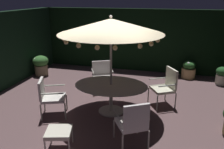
{
  "coord_description": "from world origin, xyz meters",
  "views": [
    {
      "loc": [
        1.66,
        -5.48,
        2.92
      ],
      "look_at": [
        0.16,
        -0.03,
        1.0
      ],
      "focal_mm": 37.7,
      "sensor_mm": 36.0,
      "label": 1
    }
  ],
  "objects_px": {
    "patio_chair_southeast": "(49,95)",
    "potted_plant_right_far": "(222,75)",
    "patio_dining_table": "(111,89)",
    "patio_umbrella": "(111,26)",
    "patio_chair_north": "(133,122)",
    "patio_chair_east": "(102,74)",
    "ottoman_footrest": "(59,133)",
    "potted_plant_back_left": "(41,65)",
    "patio_chair_northeast": "(166,85)",
    "potted_plant_front_corner": "(189,70)"
  },
  "relations": [
    {
      "from": "patio_chair_north",
      "to": "ottoman_footrest",
      "type": "height_order",
      "value": "patio_chair_north"
    },
    {
      "from": "patio_chair_northeast",
      "to": "potted_plant_back_left",
      "type": "bearing_deg",
      "value": 163.96
    },
    {
      "from": "patio_umbrella",
      "to": "potted_plant_back_left",
      "type": "bearing_deg",
      "value": 147.39
    },
    {
      "from": "patio_chair_southeast",
      "to": "ottoman_footrest",
      "type": "height_order",
      "value": "patio_chair_southeast"
    },
    {
      "from": "potted_plant_right_far",
      "to": "ottoman_footrest",
      "type": "bearing_deg",
      "value": -127.71
    },
    {
      "from": "potted_plant_front_corner",
      "to": "patio_chair_north",
      "type": "bearing_deg",
      "value": -104.67
    },
    {
      "from": "patio_chair_southeast",
      "to": "ottoman_footrest",
      "type": "xyz_separation_m",
      "value": [
        0.89,
        -1.23,
        -0.18
      ]
    },
    {
      "from": "patio_dining_table",
      "to": "patio_chair_northeast",
      "type": "xyz_separation_m",
      "value": [
        1.34,
        0.8,
        -0.03
      ]
    },
    {
      "from": "patio_dining_table",
      "to": "patio_chair_east",
      "type": "xyz_separation_m",
      "value": [
        -0.69,
        1.39,
        -0.1
      ]
    },
    {
      "from": "patio_dining_table",
      "to": "potted_plant_back_left",
      "type": "xyz_separation_m",
      "value": [
        -3.35,
        2.14,
        -0.21
      ]
    },
    {
      "from": "patio_dining_table",
      "to": "patio_chair_southeast",
      "type": "xyz_separation_m",
      "value": [
        -1.43,
        -0.6,
        -0.07
      ]
    },
    {
      "from": "patio_umbrella",
      "to": "patio_chair_east",
      "type": "height_order",
      "value": "patio_umbrella"
    },
    {
      "from": "potted_plant_back_left",
      "to": "ottoman_footrest",
      "type": "bearing_deg",
      "value": -54.73
    },
    {
      "from": "patio_chair_east",
      "to": "potted_plant_back_left",
      "type": "relative_size",
      "value": 1.2
    },
    {
      "from": "patio_dining_table",
      "to": "potted_plant_back_left",
      "type": "relative_size",
      "value": 2.46
    },
    {
      "from": "patio_chair_southeast",
      "to": "potted_plant_right_far",
      "type": "xyz_separation_m",
      "value": [
        4.55,
        3.51,
        -0.24
      ]
    },
    {
      "from": "patio_dining_table",
      "to": "patio_chair_north",
      "type": "distance_m",
      "value": 1.56
    },
    {
      "from": "potted_plant_front_corner",
      "to": "potted_plant_back_left",
      "type": "bearing_deg",
      "value": -167.73
    },
    {
      "from": "patio_umbrella",
      "to": "potted_plant_right_far",
      "type": "distance_m",
      "value": 4.67
    },
    {
      "from": "patio_dining_table",
      "to": "patio_chair_north",
      "type": "relative_size",
      "value": 1.87
    },
    {
      "from": "patio_chair_north",
      "to": "patio_chair_northeast",
      "type": "relative_size",
      "value": 0.96
    },
    {
      "from": "patio_dining_table",
      "to": "patio_chair_east",
      "type": "bearing_deg",
      "value": 116.39
    },
    {
      "from": "potted_plant_front_corner",
      "to": "patio_umbrella",
      "type": "bearing_deg",
      "value": -121.53
    },
    {
      "from": "potted_plant_right_far",
      "to": "patio_chair_southeast",
      "type": "bearing_deg",
      "value": -142.34
    },
    {
      "from": "potted_plant_back_left",
      "to": "potted_plant_right_far",
      "type": "bearing_deg",
      "value": 6.8
    },
    {
      "from": "patio_umbrella",
      "to": "patio_chair_southeast",
      "type": "height_order",
      "value": "patio_umbrella"
    },
    {
      "from": "patio_chair_southeast",
      "to": "potted_plant_back_left",
      "type": "relative_size",
      "value": 1.27
    },
    {
      "from": "patio_dining_table",
      "to": "patio_chair_east",
      "type": "distance_m",
      "value": 1.55
    },
    {
      "from": "patio_chair_north",
      "to": "ottoman_footrest",
      "type": "distance_m",
      "value": 1.46
    },
    {
      "from": "patio_umbrella",
      "to": "ottoman_footrest",
      "type": "relative_size",
      "value": 4.22
    },
    {
      "from": "patio_chair_north",
      "to": "patio_chair_northeast",
      "type": "distance_m",
      "value": 2.19
    },
    {
      "from": "patio_chair_north",
      "to": "potted_plant_front_corner",
      "type": "xyz_separation_m",
      "value": [
        1.22,
        4.64,
        -0.24
      ]
    },
    {
      "from": "patio_chair_northeast",
      "to": "ottoman_footrest",
      "type": "height_order",
      "value": "patio_chair_northeast"
    },
    {
      "from": "patio_chair_north",
      "to": "patio_chair_east",
      "type": "distance_m",
      "value": 3.1
    },
    {
      "from": "patio_dining_table",
      "to": "ottoman_footrest",
      "type": "distance_m",
      "value": 1.92
    },
    {
      "from": "patio_chair_north",
      "to": "patio_chair_northeast",
      "type": "height_order",
      "value": "patio_chair_northeast"
    },
    {
      "from": "ottoman_footrest",
      "to": "potted_plant_back_left",
      "type": "height_order",
      "value": "potted_plant_back_left"
    },
    {
      "from": "patio_dining_table",
      "to": "ottoman_footrest",
      "type": "xyz_separation_m",
      "value": [
        -0.55,
        -1.82,
        -0.25
      ]
    },
    {
      "from": "patio_chair_east",
      "to": "potted_plant_right_far",
      "type": "bearing_deg",
      "value": 21.9
    },
    {
      "from": "patio_chair_north",
      "to": "potted_plant_front_corner",
      "type": "distance_m",
      "value": 4.81
    },
    {
      "from": "patio_chair_east",
      "to": "ottoman_footrest",
      "type": "xyz_separation_m",
      "value": [
        0.14,
        -3.21,
        -0.15
      ]
    },
    {
      "from": "patio_umbrella",
      "to": "ottoman_footrest",
      "type": "bearing_deg",
      "value": -106.68
    },
    {
      "from": "patio_chair_east",
      "to": "potted_plant_back_left",
      "type": "xyz_separation_m",
      "value": [
        -2.66,
        0.76,
        -0.12
      ]
    },
    {
      "from": "patio_chair_northeast",
      "to": "patio_chair_southeast",
      "type": "bearing_deg",
      "value": -153.34
    },
    {
      "from": "potted_plant_right_far",
      "to": "patio_dining_table",
      "type": "bearing_deg",
      "value": -136.91
    },
    {
      "from": "patio_chair_northeast",
      "to": "patio_chair_east",
      "type": "distance_m",
      "value": 2.11
    },
    {
      "from": "patio_chair_southeast",
      "to": "potted_plant_right_far",
      "type": "relative_size",
      "value": 1.57
    },
    {
      "from": "potted_plant_back_left",
      "to": "patio_dining_table",
      "type": "bearing_deg",
      "value": -32.61
    },
    {
      "from": "patio_umbrella",
      "to": "patio_chair_southeast",
      "type": "distance_m",
      "value": 2.27
    },
    {
      "from": "patio_chair_southeast",
      "to": "patio_umbrella",
      "type": "bearing_deg",
      "value": 22.56
    }
  ]
}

